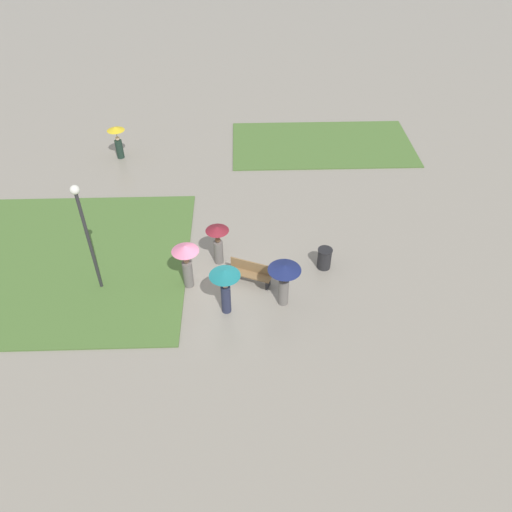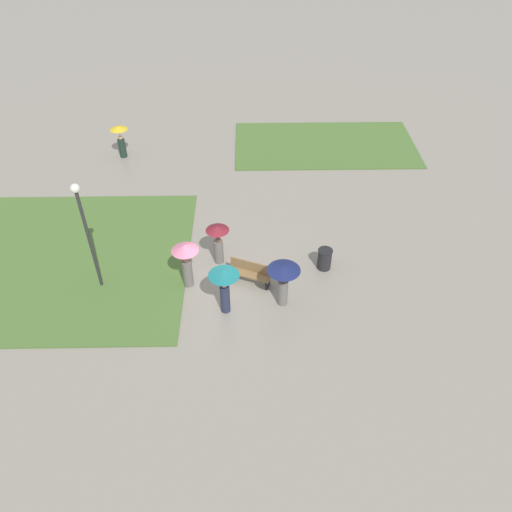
{
  "view_description": "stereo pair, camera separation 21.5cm",
  "coord_description": "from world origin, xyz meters",
  "px_view_note": "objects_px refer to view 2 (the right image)",
  "views": [
    {
      "loc": [
        0.81,
        -13.79,
        13.28
      ],
      "look_at": [
        1.28,
        0.86,
        0.73
      ],
      "focal_mm": 35.0,
      "sensor_mm": 36.0,
      "label": 1
    },
    {
      "loc": [
        1.02,
        -13.8,
        13.28
      ],
      "look_at": [
        1.28,
        0.86,
        0.73
      ],
      "focal_mm": 35.0,
      "sensor_mm": 36.0,
      "label": 2
    }
  ],
  "objects_px": {
    "lamp_post": "(85,225)",
    "lone_walker_far_path": "(120,138)",
    "crowd_person_teal": "(224,281)",
    "crowd_person_maroon": "(218,240)",
    "trash_bin": "(325,259)",
    "park_bench": "(250,272)",
    "crowd_person_pink": "(186,258)",
    "crowd_person_navy": "(283,276)"
  },
  "relations": [
    {
      "from": "lamp_post",
      "to": "crowd_person_maroon",
      "type": "relative_size",
      "value": 2.56
    },
    {
      "from": "crowd_person_pink",
      "to": "lone_walker_far_path",
      "type": "relative_size",
      "value": 1.11
    },
    {
      "from": "crowd_person_pink",
      "to": "crowd_person_maroon",
      "type": "xyz_separation_m",
      "value": [
        1.11,
        1.31,
        -0.2
      ]
    },
    {
      "from": "crowd_person_maroon",
      "to": "lone_walker_far_path",
      "type": "bearing_deg",
      "value": -171.78
    },
    {
      "from": "lamp_post",
      "to": "crowd_person_teal",
      "type": "distance_m",
      "value": 5.19
    },
    {
      "from": "lone_walker_far_path",
      "to": "crowd_person_navy",
      "type": "bearing_deg",
      "value": -35.34
    },
    {
      "from": "crowd_person_pink",
      "to": "crowd_person_maroon",
      "type": "bearing_deg",
      "value": -88.93
    },
    {
      "from": "trash_bin",
      "to": "crowd_person_pink",
      "type": "distance_m",
      "value": 5.43
    },
    {
      "from": "crowd_person_teal",
      "to": "trash_bin",
      "type": "bearing_deg",
      "value": 151.07
    },
    {
      "from": "crowd_person_navy",
      "to": "crowd_person_teal",
      "type": "relative_size",
      "value": 0.93
    },
    {
      "from": "trash_bin",
      "to": "crowd_person_teal",
      "type": "xyz_separation_m",
      "value": [
        -3.83,
        -2.26,
        1.0
      ]
    },
    {
      "from": "trash_bin",
      "to": "lone_walker_far_path",
      "type": "xyz_separation_m",
      "value": [
        -9.6,
        9.06,
        0.66
      ]
    },
    {
      "from": "crowd_person_teal",
      "to": "crowd_person_maroon",
      "type": "xyz_separation_m",
      "value": [
        -0.34,
        2.7,
        -0.32
      ]
    },
    {
      "from": "trash_bin",
      "to": "lone_walker_far_path",
      "type": "bearing_deg",
      "value": 136.66
    },
    {
      "from": "crowd_person_teal",
      "to": "lone_walker_far_path",
      "type": "bearing_deg",
      "value": -122.47
    },
    {
      "from": "crowd_person_maroon",
      "to": "lone_walker_far_path",
      "type": "xyz_separation_m",
      "value": [
        -5.43,
        8.63,
        -0.02
      ]
    },
    {
      "from": "park_bench",
      "to": "crowd_person_pink",
      "type": "relative_size",
      "value": 0.88
    },
    {
      "from": "trash_bin",
      "to": "crowd_person_navy",
      "type": "bearing_deg",
      "value": -132.53
    },
    {
      "from": "lamp_post",
      "to": "trash_bin",
      "type": "distance_m",
      "value": 9.01
    },
    {
      "from": "crowd_person_pink",
      "to": "crowd_person_teal",
      "type": "relative_size",
      "value": 0.98
    },
    {
      "from": "trash_bin",
      "to": "crowd_person_pink",
      "type": "height_order",
      "value": "crowd_person_pink"
    },
    {
      "from": "trash_bin",
      "to": "crowd_person_navy",
      "type": "distance_m",
      "value": 2.76
    },
    {
      "from": "crowd_person_pink",
      "to": "lone_walker_far_path",
      "type": "bearing_deg",
      "value": -25.11
    },
    {
      "from": "lamp_post",
      "to": "lone_walker_far_path",
      "type": "height_order",
      "value": "lamp_post"
    },
    {
      "from": "park_bench",
      "to": "crowd_person_teal",
      "type": "xyz_separation_m",
      "value": [
        -0.9,
        -1.52,
        0.98
      ]
    },
    {
      "from": "lamp_post",
      "to": "crowd_person_maroon",
      "type": "distance_m",
      "value": 4.97
    },
    {
      "from": "crowd_person_pink",
      "to": "crowd_person_teal",
      "type": "bearing_deg",
      "value": 177.75
    },
    {
      "from": "lamp_post",
      "to": "lone_walker_far_path",
      "type": "xyz_separation_m",
      "value": [
        -0.99,
        9.95,
        -1.81
      ]
    },
    {
      "from": "trash_bin",
      "to": "crowd_person_navy",
      "type": "relative_size",
      "value": 0.48
    },
    {
      "from": "park_bench",
      "to": "lone_walker_far_path",
      "type": "xyz_separation_m",
      "value": [
        -6.67,
        9.81,
        0.64
      ]
    },
    {
      "from": "trash_bin",
      "to": "lone_walker_far_path",
      "type": "distance_m",
      "value": 13.22
    },
    {
      "from": "lamp_post",
      "to": "crowd_person_pink",
      "type": "bearing_deg",
      "value": 0.15
    },
    {
      "from": "lamp_post",
      "to": "crowd_person_teal",
      "type": "height_order",
      "value": "lamp_post"
    },
    {
      "from": "lamp_post",
      "to": "crowd_person_maroon",
      "type": "bearing_deg",
      "value": 16.56
    },
    {
      "from": "lamp_post",
      "to": "crowd_person_pink",
      "type": "distance_m",
      "value": 3.69
    },
    {
      "from": "trash_bin",
      "to": "crowd_person_maroon",
      "type": "distance_m",
      "value": 4.25
    },
    {
      "from": "trash_bin",
      "to": "crowd_person_pink",
      "type": "bearing_deg",
      "value": -170.57
    },
    {
      "from": "crowd_person_teal",
      "to": "lone_walker_far_path",
      "type": "xyz_separation_m",
      "value": [
        -5.77,
        11.33,
        -0.34
      ]
    },
    {
      "from": "trash_bin",
      "to": "crowd_person_maroon",
      "type": "xyz_separation_m",
      "value": [
        -4.17,
        0.44,
        0.68
      ]
    },
    {
      "from": "lamp_post",
      "to": "crowd_person_teal",
      "type": "xyz_separation_m",
      "value": [
        4.78,
        -1.38,
        -1.47
      ]
    },
    {
      "from": "park_bench",
      "to": "lamp_post",
      "type": "relative_size",
      "value": 0.38
    },
    {
      "from": "crowd_person_navy",
      "to": "crowd_person_maroon",
      "type": "xyz_separation_m",
      "value": [
        -2.41,
        2.36,
        -0.21
      ]
    }
  ]
}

